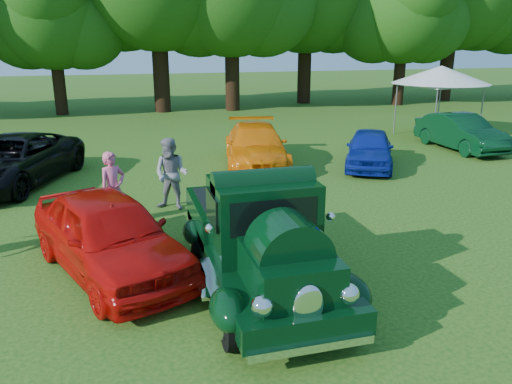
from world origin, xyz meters
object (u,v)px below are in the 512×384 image
object	(u,v)px
back_car_black	(11,161)
back_car_green	(461,132)
hero_pickup	(259,240)
spectator_pink	(113,189)
spectator_grey	(171,174)
back_car_blue	(370,149)
back_car_orange	(256,146)
canopy_tent	(441,75)
red_convertible	(109,234)

from	to	relation	value
back_car_black	back_car_green	bearing A→B (deg)	24.48
hero_pickup	back_car_green	world-z (taller)	hero_pickup
hero_pickup	spectator_pink	xyz separation A→B (m)	(-2.49, 3.94, 0.00)
back_car_green	spectator_grey	bearing A→B (deg)	-160.94
back_car_green	spectator_pink	distance (m)	14.40
back_car_blue	back_car_orange	bearing A→B (deg)	-166.86
hero_pickup	back_car_blue	size ratio (longest dim) A/B	1.36
back_car_blue	spectator_grey	world-z (taller)	spectator_grey
spectator_grey	spectator_pink	bearing A→B (deg)	-123.24
back_car_green	back_car_black	bearing A→B (deg)	-178.14
back_car_green	canopy_tent	xyz separation A→B (m)	(0.71, 2.70, 2.04)
back_car_black	spectator_pink	distance (m)	5.26
hero_pickup	red_convertible	distance (m)	2.86
hero_pickup	spectator_pink	size ratio (longest dim) A/B	2.94
back_car_black	back_car_green	distance (m)	16.47
hero_pickup	spectator_grey	bearing A→B (deg)	102.41
back_car_orange	canopy_tent	bearing A→B (deg)	30.24
back_car_green	hero_pickup	bearing A→B (deg)	-141.36
back_car_green	red_convertible	bearing A→B (deg)	-150.96
back_car_orange	spectator_pink	world-z (taller)	spectator_pink
red_convertible	back_car_orange	size ratio (longest dim) A/B	0.90
back_car_green	back_car_orange	bearing A→B (deg)	-177.00
red_convertible	back_car_orange	bearing A→B (deg)	33.38
red_convertible	back_car_black	size ratio (longest dim) A/B	0.83
back_car_orange	back_car_blue	world-z (taller)	back_car_orange
back_car_blue	spectator_pink	xyz separation A→B (m)	(-8.56, -3.48, 0.24)
back_car_green	canopy_tent	world-z (taller)	canopy_tent
back_car_green	spectator_grey	size ratio (longest dim) A/B	2.29
hero_pickup	back_car_black	bearing A→B (deg)	123.55
back_car_green	spectator_pink	world-z (taller)	spectator_pink
back_car_black	spectator_grey	bearing A→B (deg)	-17.03
back_car_blue	back_car_green	xyz separation A→B (m)	(4.90, 1.64, 0.06)
red_convertible	back_car_blue	xyz separation A→B (m)	(8.65, 6.17, -0.12)
hero_pickup	red_convertible	size ratio (longest dim) A/B	1.16
hero_pickup	back_car_orange	bearing A→B (deg)	75.00
hero_pickup	red_convertible	bearing A→B (deg)	154.02
back_car_orange	back_car_blue	distance (m)	3.95
hero_pickup	canopy_tent	world-z (taller)	canopy_tent
hero_pickup	back_car_orange	world-z (taller)	hero_pickup
spectator_grey	canopy_tent	world-z (taller)	canopy_tent
red_convertible	back_car_orange	distance (m)	8.69
hero_pickup	back_car_blue	world-z (taller)	hero_pickup
back_car_black	spectator_pink	xyz separation A→B (m)	(2.99, -4.32, 0.14)
back_car_orange	canopy_tent	size ratio (longest dim) A/B	1.05
back_car_blue	red_convertible	bearing A→B (deg)	-116.01
back_car_green	canopy_tent	bearing A→B (deg)	74.27
back_car_blue	canopy_tent	xyz separation A→B (m)	(5.61, 4.34, 2.10)
red_convertible	canopy_tent	world-z (taller)	canopy_tent
back_car_orange	back_car_green	world-z (taller)	back_car_orange
back_car_black	canopy_tent	distance (m)	17.63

